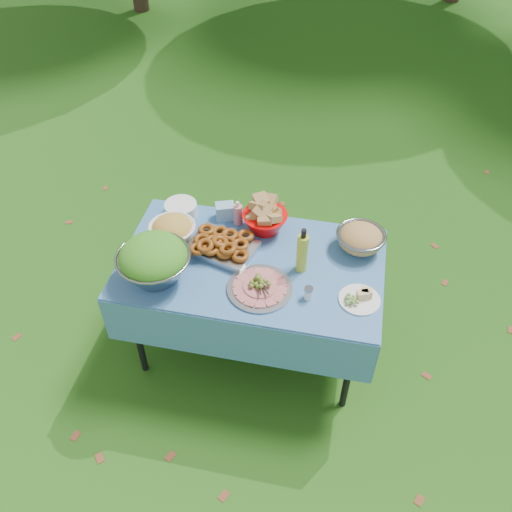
{
  "coord_description": "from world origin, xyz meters",
  "views": [
    {
      "loc": [
        0.46,
        -2.1,
        2.89
      ],
      "look_at": [
        0.03,
        0.0,
        0.81
      ],
      "focal_mm": 38.0,
      "sensor_mm": 36.0,
      "label": 1
    }
  ],
  "objects_px": {
    "picnic_table": "(252,306)",
    "salad_bowl": "(154,260)",
    "pasta_bowl_steel": "(361,238)",
    "oil_bottle": "(302,250)",
    "plate_stack": "(181,209)",
    "bread_bowl": "(265,218)",
    "charcuterie_platter": "(260,284)"
  },
  "relations": [
    {
      "from": "plate_stack",
      "to": "charcuterie_platter",
      "type": "bearing_deg",
      "value": -40.72
    },
    {
      "from": "plate_stack",
      "to": "oil_bottle",
      "type": "xyz_separation_m",
      "value": [
        0.79,
        -0.32,
        0.1
      ]
    },
    {
      "from": "plate_stack",
      "to": "charcuterie_platter",
      "type": "distance_m",
      "value": 0.78
    },
    {
      "from": "picnic_table",
      "to": "charcuterie_platter",
      "type": "height_order",
      "value": "charcuterie_platter"
    },
    {
      "from": "oil_bottle",
      "to": "pasta_bowl_steel",
      "type": "bearing_deg",
      "value": 37.87
    },
    {
      "from": "picnic_table",
      "to": "salad_bowl",
      "type": "xyz_separation_m",
      "value": [
        -0.48,
        -0.22,
        0.51
      ]
    },
    {
      "from": "plate_stack",
      "to": "bread_bowl",
      "type": "xyz_separation_m",
      "value": [
        0.53,
        -0.03,
        0.05
      ]
    },
    {
      "from": "pasta_bowl_steel",
      "to": "picnic_table",
      "type": "bearing_deg",
      "value": -157.6
    },
    {
      "from": "salad_bowl",
      "to": "plate_stack",
      "type": "relative_size",
      "value": 2.01
    },
    {
      "from": "picnic_table",
      "to": "charcuterie_platter",
      "type": "bearing_deg",
      "value": -65.45
    },
    {
      "from": "pasta_bowl_steel",
      "to": "oil_bottle",
      "type": "height_order",
      "value": "oil_bottle"
    },
    {
      "from": "plate_stack",
      "to": "salad_bowl",
      "type": "bearing_deg",
      "value": -86.96
    },
    {
      "from": "plate_stack",
      "to": "oil_bottle",
      "type": "bearing_deg",
      "value": -21.95
    },
    {
      "from": "picnic_table",
      "to": "bread_bowl",
      "type": "relative_size",
      "value": 5.47
    },
    {
      "from": "picnic_table",
      "to": "oil_bottle",
      "type": "xyz_separation_m",
      "value": [
        0.28,
        0.0,
        0.52
      ]
    },
    {
      "from": "salad_bowl",
      "to": "bread_bowl",
      "type": "bearing_deg",
      "value": 45.49
    },
    {
      "from": "salad_bowl",
      "to": "bread_bowl",
      "type": "relative_size",
      "value": 1.49
    },
    {
      "from": "salad_bowl",
      "to": "plate_stack",
      "type": "xyz_separation_m",
      "value": [
        -0.03,
        0.54,
        -0.09
      ]
    },
    {
      "from": "picnic_table",
      "to": "oil_bottle",
      "type": "height_order",
      "value": "oil_bottle"
    },
    {
      "from": "oil_bottle",
      "to": "charcuterie_platter",
      "type": "bearing_deg",
      "value": -134.74
    },
    {
      "from": "plate_stack",
      "to": "bread_bowl",
      "type": "relative_size",
      "value": 0.74
    },
    {
      "from": "bread_bowl",
      "to": "picnic_table",
      "type": "bearing_deg",
      "value": -94.18
    },
    {
      "from": "bread_bowl",
      "to": "salad_bowl",
      "type": "bearing_deg",
      "value": -134.51
    },
    {
      "from": "bread_bowl",
      "to": "charcuterie_platter",
      "type": "distance_m",
      "value": 0.48
    },
    {
      "from": "salad_bowl",
      "to": "bread_bowl",
      "type": "xyz_separation_m",
      "value": [
        0.5,
        0.51,
        -0.04
      ]
    },
    {
      "from": "pasta_bowl_steel",
      "to": "oil_bottle",
      "type": "relative_size",
      "value": 0.97
    },
    {
      "from": "salad_bowl",
      "to": "pasta_bowl_steel",
      "type": "bearing_deg",
      "value": 23.51
    },
    {
      "from": "plate_stack",
      "to": "pasta_bowl_steel",
      "type": "height_order",
      "value": "pasta_bowl_steel"
    },
    {
      "from": "salad_bowl",
      "to": "charcuterie_platter",
      "type": "distance_m",
      "value": 0.57
    },
    {
      "from": "bread_bowl",
      "to": "oil_bottle",
      "type": "xyz_separation_m",
      "value": [
        0.26,
        -0.28,
        0.05
      ]
    },
    {
      "from": "charcuterie_platter",
      "to": "oil_bottle",
      "type": "relative_size",
      "value": 1.24
    },
    {
      "from": "picnic_table",
      "to": "oil_bottle",
      "type": "bearing_deg",
      "value": 0.92
    }
  ]
}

